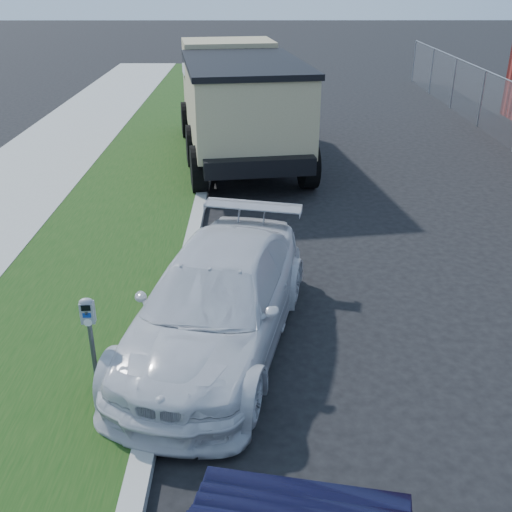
{
  "coord_description": "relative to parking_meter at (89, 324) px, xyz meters",
  "views": [
    {
      "loc": [
        -1.44,
        -6.7,
        4.68
      ],
      "look_at": [
        -1.4,
        1.0,
        1.0
      ],
      "focal_mm": 42.0,
      "sensor_mm": 36.0,
      "label": 1
    }
  ],
  "objects": [
    {
      "name": "ground",
      "position": [
        3.34,
        0.79,
        -0.99
      ],
      "size": [
        120.0,
        120.0,
        0.0
      ],
      "primitive_type": "plane",
      "color": "black",
      "rests_on": "ground"
    },
    {
      "name": "streetside",
      "position": [
        -2.23,
        2.79,
        -0.92
      ],
      "size": [
        6.12,
        50.0,
        0.15
      ],
      "color": "gray",
      "rests_on": "ground"
    },
    {
      "name": "parking_meter",
      "position": [
        0.0,
        0.0,
        0.0
      ],
      "size": [
        0.17,
        0.12,
        1.21
      ],
      "rotation": [
        0.0,
        0.0,
        0.06
      ],
      "color": "#3F4247",
      "rests_on": "ground"
    },
    {
      "name": "white_wagon",
      "position": [
        1.4,
        1.1,
        -0.32
      ],
      "size": [
        2.87,
        4.93,
        1.34
      ],
      "primitive_type": "imported",
      "rotation": [
        0.0,
        0.0,
        -0.23
      ],
      "color": "silver",
      "rests_on": "ground"
    },
    {
      "name": "dump_truck",
      "position": [
        1.5,
        10.38,
        0.61
      ],
      "size": [
        3.79,
        7.57,
        2.84
      ],
      "rotation": [
        0.0,
        0.0,
        0.15
      ],
      "color": "black",
      "rests_on": "ground"
    }
  ]
}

